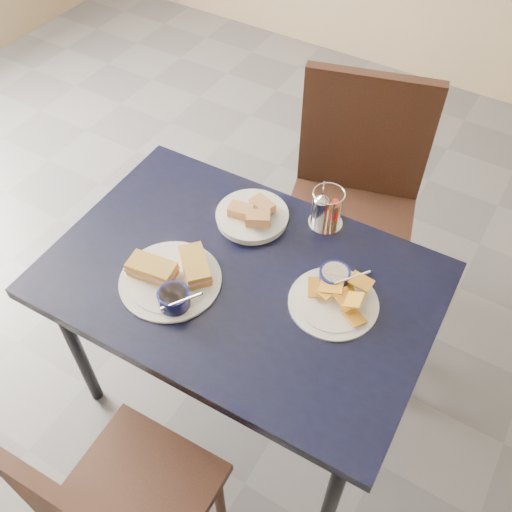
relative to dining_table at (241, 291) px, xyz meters
The scene contains 8 objects.
ground 0.70m from the dining_table, ahead, with size 6.00×6.00×0.00m, color #535359.
dining_table is the anchor object (origin of this frame).
chair_near 0.69m from the dining_table, 88.37° to the right, with size 0.41×0.39×0.84m.
chair_far 0.70m from the dining_table, 81.58° to the left, with size 0.59×0.58×1.02m.
sandwich_plate 0.22m from the dining_table, 141.89° to the right, with size 0.32×0.30×0.12m.
plantain_plate 0.30m from the dining_table, 15.73° to the left, with size 0.26×0.26×0.12m.
bread_basket 0.25m from the dining_table, 112.53° to the left, with size 0.23×0.23×0.07m.
condiment_caddy 0.37m from the dining_table, 70.84° to the left, with size 0.11×0.11×0.14m.
Camera 1 is at (0.40, -0.89, 2.07)m, focal length 40.00 mm.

